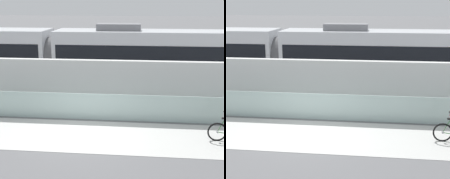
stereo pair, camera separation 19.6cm
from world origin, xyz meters
The scene contains 7 objects.
ground_plane centered at (0.00, 0.00, 0.00)m, with size 200.00×200.00×0.00m, color slate.
bike_path_deck centered at (0.00, 0.00, 0.01)m, with size 32.00×3.20×0.01m, color silver.
glass_parapet centered at (0.00, 1.85, 0.58)m, with size 32.00×0.05×1.17m, color #ADC6C1.
concrete_barrier_wall centered at (0.00, 3.65, 1.16)m, with size 32.00×0.36×2.33m, color silver.
tram_rail_near centered at (0.00, 6.13, 0.00)m, with size 32.00×0.08×0.01m, color #595654.
tram_rail_far centered at (0.00, 7.57, 0.00)m, with size 32.00×0.08×0.01m, color #595654.
tram centered at (-2.92, 6.85, 1.89)m, with size 22.56×2.54×3.81m.
Camera 1 is at (2.51, -12.15, 5.10)m, focal length 54.84 mm.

